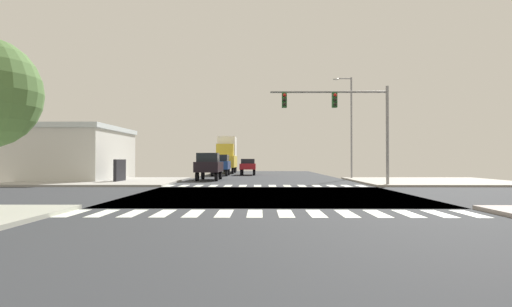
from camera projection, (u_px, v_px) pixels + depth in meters
name	position (u px, v px, depth m)	size (l,w,h in m)	color
ground	(272.00, 195.00, 20.92)	(90.00, 90.00, 0.05)	#2C2F34
sidewalk_corner_ne	(432.00, 181.00, 32.79)	(12.00, 12.00, 0.14)	#A09B91
sidewalk_corner_nw	(104.00, 181.00, 33.05)	(12.00, 12.00, 0.14)	#9E9D97
crosswalk_near	(270.00, 213.00, 13.62)	(13.50, 2.00, 0.01)	white
crosswalk_far	(265.00, 186.00, 28.22)	(13.50, 2.00, 0.01)	white
traffic_signal_mast	(342.00, 111.00, 27.89)	(7.94, 0.55, 6.72)	gray
street_lamp	(349.00, 119.00, 38.09)	(1.78, 0.32, 9.32)	gray
bank_building	(51.00, 153.00, 36.16)	(13.56, 10.22, 4.62)	silver
box_truck_nearside_1	(227.00, 154.00, 54.97)	(2.40, 7.20, 4.85)	black
suv_farside_1	(221.00, 163.00, 46.52)	(1.96, 4.60, 2.34)	black
sedan_queued_1	(248.00, 165.00, 48.67)	(1.80, 4.30, 1.88)	black
pickup_leading_1	(209.00, 165.00, 36.02)	(2.00, 5.10, 2.35)	black
sedan_trailing_2	(230.00, 164.00, 61.44)	(1.80, 4.30, 1.88)	black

